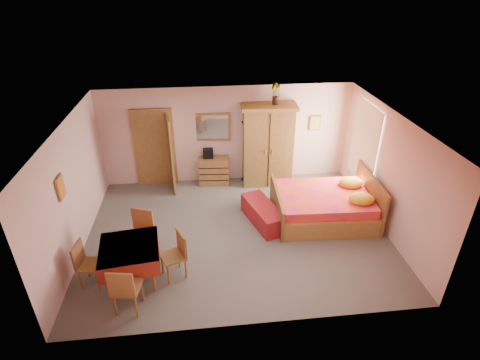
{
  "coord_description": "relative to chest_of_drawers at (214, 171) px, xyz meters",
  "views": [
    {
      "loc": [
        -0.68,
        -6.67,
        5.04
      ],
      "look_at": [
        0.1,
        0.3,
        1.15
      ],
      "focal_mm": 28.0,
      "sensor_mm": 36.0,
      "label": 1
    }
  ],
  "objects": [
    {
      "name": "picture_back",
      "position": [
        2.73,
        0.19,
        1.17
      ],
      "size": [
        0.3,
        0.04,
        0.4
      ],
      "primitive_type": "cube",
      "color": "#D8BF59",
      "rests_on": "wall_back"
    },
    {
      "name": "floor",
      "position": [
        0.38,
        -2.28,
        -0.38
      ],
      "size": [
        6.5,
        6.5,
        0.0
      ],
      "primitive_type": "plane",
      "color": "slate",
      "rests_on": "ground"
    },
    {
      "name": "dining_table",
      "position": [
        -1.69,
        -3.49,
        0.0
      ],
      "size": [
        1.15,
        1.15,
        0.76
      ],
      "primitive_type": "cube",
      "rotation": [
        0.0,
        0.0,
        0.12
      ],
      "color": "maroon",
      "rests_on": "floor"
    },
    {
      "name": "chair_south",
      "position": [
        -1.66,
        -4.21,
        0.1
      ],
      "size": [
        0.5,
        0.5,
        0.96
      ],
      "primitive_type": "cube",
      "rotation": [
        0.0,
        0.0,
        -0.16
      ],
      "color": "#966132",
      "rests_on": "floor"
    },
    {
      "name": "chair_west",
      "position": [
        -2.4,
        -3.53,
        0.07
      ],
      "size": [
        0.46,
        0.46,
        0.89
      ],
      "primitive_type": "cube",
      "rotation": [
        0.0,
        0.0,
        -1.72
      ],
      "color": "olive",
      "rests_on": "floor"
    },
    {
      "name": "chair_east",
      "position": [
        -0.94,
        -3.48,
        0.08
      ],
      "size": [
        0.55,
        0.55,
        0.92
      ],
      "primitive_type": "cube",
      "rotation": [
        0.0,
        0.0,
        1.97
      ],
      "color": "olive",
      "rests_on": "floor"
    },
    {
      "name": "bed",
      "position": [
        2.42,
        -1.92,
        0.15
      ],
      "size": [
        2.34,
        1.88,
        1.04
      ],
      "primitive_type": "cube",
      "rotation": [
        0.0,
        0.0,
        -0.05
      ],
      "color": "#DC155F",
      "rests_on": "floor"
    },
    {
      "name": "wardrobe",
      "position": [
        1.42,
        -0.1,
        0.72
      ],
      "size": [
        1.43,
        0.79,
        2.19
      ],
      "primitive_type": "cube",
      "rotation": [
        0.0,
        0.0,
        -0.05
      ],
      "color": "olive",
      "rests_on": "floor"
    },
    {
      "name": "stereo",
      "position": [
        -0.14,
        0.05,
        0.5
      ],
      "size": [
        0.26,
        0.19,
        0.25
      ],
      "primitive_type": "cube",
      "rotation": [
        0.0,
        0.0,
        0.0
      ],
      "color": "black",
      "rests_on": "chest_of_drawers"
    },
    {
      "name": "wall_back",
      "position": [
        0.38,
        0.22,
        0.92
      ],
      "size": [
        6.5,
        0.1,
        2.6
      ],
      "primitive_type": "cube",
      "color": "#DDA8A0",
      "rests_on": "floor"
    },
    {
      "name": "window",
      "position": [
        3.59,
        -1.08,
        1.07
      ],
      "size": [
        0.08,
        1.4,
        1.95
      ],
      "primitive_type": "cube",
      "color": "white",
      "rests_on": "wall_right"
    },
    {
      "name": "floor_lamp",
      "position": [
        0.86,
        0.08,
        0.47
      ],
      "size": [
        0.25,
        0.25,
        1.69
      ],
      "primitive_type": "cube",
      "rotation": [
        0.0,
        0.0,
        -0.15
      ],
      "color": "black",
      "rests_on": "floor"
    },
    {
      "name": "chest_of_drawers",
      "position": [
        0.0,
        0.0,
        0.0
      ],
      "size": [
        0.82,
        0.46,
        0.75
      ],
      "primitive_type": "cube",
      "rotation": [
        0.0,
        0.0,
        -0.08
      ],
      "color": "#936132",
      "rests_on": "floor"
    },
    {
      "name": "chair_north",
      "position": [
        -1.61,
        -2.86,
        0.13
      ],
      "size": [
        0.59,
        0.59,
        1.01
      ],
      "primitive_type": "cube",
      "rotation": [
        0.0,
        0.0,
        2.77
      ],
      "color": "#A56A37",
      "rests_on": "floor"
    },
    {
      "name": "wall_right",
      "position": [
        3.63,
        -2.28,
        0.92
      ],
      "size": [
        0.1,
        5.0,
        2.6
      ],
      "primitive_type": "cube",
      "color": "#DDA8A0",
      "rests_on": "floor"
    },
    {
      "name": "wall_mirror",
      "position": [
        0.0,
        0.21,
        1.17
      ],
      "size": [
        0.96,
        0.13,
        0.76
      ],
      "primitive_type": "cube",
      "rotation": [
        0.0,
        0.0,
        -0.08
      ],
      "color": "white",
      "rests_on": "wall_back"
    },
    {
      "name": "doorway",
      "position": [
        -1.52,
        0.19,
        0.65
      ],
      "size": [
        1.06,
        0.12,
        2.15
      ],
      "primitive_type": "cube",
      "color": "#9E6B35",
      "rests_on": "floor"
    },
    {
      "name": "wall_left",
      "position": [
        -2.87,
        -2.28,
        0.92
      ],
      "size": [
        0.1,
        5.0,
        2.6
      ],
      "primitive_type": "cube",
      "color": "#DDA8A0",
      "rests_on": "floor"
    },
    {
      "name": "picture_left",
      "position": [
        -2.84,
        -2.88,
        1.32
      ],
      "size": [
        0.04,
        0.32,
        0.42
      ],
      "primitive_type": "cube",
      "color": "orange",
      "rests_on": "wall_left"
    },
    {
      "name": "ceiling",
      "position": [
        0.38,
        -2.28,
        2.22
      ],
      "size": [
        6.5,
        6.5,
        0.0
      ],
      "primitive_type": "plane",
      "rotation": [
        3.14,
        0.0,
        0.0
      ],
      "color": "brown",
      "rests_on": "wall_back"
    },
    {
      "name": "bench",
      "position": [
        1.01,
        -1.97,
        -0.15
      ],
      "size": [
        0.89,
        1.45,
        0.45
      ],
      "primitive_type": "cube",
      "rotation": [
        0.0,
        0.0,
        0.3
      ],
      "color": "maroon",
      "rests_on": "floor"
    },
    {
      "name": "sunflower_vase",
      "position": [
        1.57,
        -0.09,
        2.08
      ],
      "size": [
        0.22,
        0.22,
        0.53
      ],
      "primitive_type": "cube",
      "rotation": [
        0.0,
        0.0,
        0.03
      ],
      "color": "yellow",
      "rests_on": "wardrobe"
    },
    {
      "name": "wall_front",
      "position": [
        0.38,
        -4.78,
        0.92
      ],
      "size": [
        6.5,
        0.1,
        2.6
      ],
      "primitive_type": "cube",
      "color": "#DDA8A0",
      "rests_on": "floor"
    }
  ]
}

